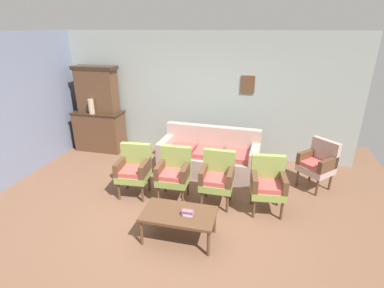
% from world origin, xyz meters
% --- Properties ---
extents(ground_plane, '(7.68, 7.68, 0.00)m').
position_xyz_m(ground_plane, '(0.00, 0.00, 0.00)').
color(ground_plane, brown).
extents(wall_back_with_decor, '(6.40, 0.09, 2.70)m').
position_xyz_m(wall_back_with_decor, '(0.00, 2.63, 1.35)').
color(wall_back_with_decor, '#939E99').
rests_on(wall_back_with_decor, ground).
extents(side_cabinet, '(1.16, 0.55, 0.93)m').
position_xyz_m(side_cabinet, '(-2.47, 2.25, 0.47)').
color(side_cabinet, brown).
rests_on(side_cabinet, ground).
extents(cabinet_upper_hutch, '(0.99, 0.38, 1.03)m').
position_xyz_m(cabinet_upper_hutch, '(-2.47, 2.33, 1.45)').
color(cabinet_upper_hutch, brown).
rests_on(cabinet_upper_hutch, side_cabinet).
extents(vase_on_cabinet, '(0.13, 0.13, 0.34)m').
position_xyz_m(vase_on_cabinet, '(-2.51, 2.08, 1.10)').
color(vase_on_cabinet, tan).
rests_on(vase_on_cabinet, side_cabinet).
extents(floral_couch, '(1.98, 0.89, 0.90)m').
position_xyz_m(floral_couch, '(0.28, 1.66, 0.33)').
color(floral_couch, tan).
rests_on(floral_couch, ground).
extents(armchair_row_middle, '(0.55, 0.53, 0.90)m').
position_xyz_m(armchair_row_middle, '(-0.83, 0.54, 0.50)').
color(armchair_row_middle, '#849947').
rests_on(armchair_row_middle, ground).
extents(armchair_near_cabinet, '(0.53, 0.50, 0.90)m').
position_xyz_m(armchair_near_cabinet, '(-0.13, 0.58, 0.50)').
color(armchair_near_cabinet, '#849947').
rests_on(armchair_near_cabinet, ground).
extents(armchair_near_couch_end, '(0.52, 0.49, 0.90)m').
position_xyz_m(armchair_near_couch_end, '(0.61, 0.59, 0.50)').
color(armchair_near_couch_end, '#849947').
rests_on(armchair_near_couch_end, ground).
extents(armchair_by_doorway, '(0.57, 0.55, 0.90)m').
position_xyz_m(armchair_by_doorway, '(1.42, 0.57, 0.50)').
color(armchair_by_doorway, '#849947').
rests_on(armchair_by_doorway, ground).
extents(wingback_chair_by_fireplace, '(0.71, 0.71, 0.90)m').
position_xyz_m(wingback_chair_by_fireplace, '(2.30, 1.53, 0.50)').
color(wingback_chair_by_fireplace, tan).
rests_on(wingback_chair_by_fireplace, ground).
extents(coffee_table, '(1.00, 0.56, 0.42)m').
position_xyz_m(coffee_table, '(0.25, -0.42, 0.38)').
color(coffee_table, brown).
rests_on(coffee_table, ground).
extents(book_stack_on_table, '(0.15, 0.10, 0.08)m').
position_xyz_m(book_stack_on_table, '(0.38, -0.45, 0.46)').
color(book_stack_on_table, '#AA90A6').
rests_on(book_stack_on_table, coffee_table).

